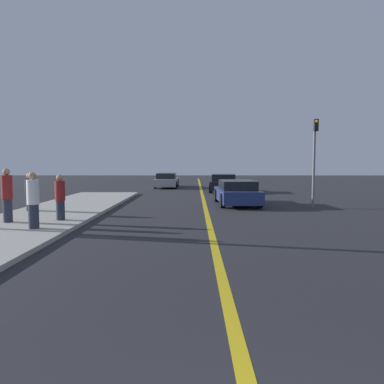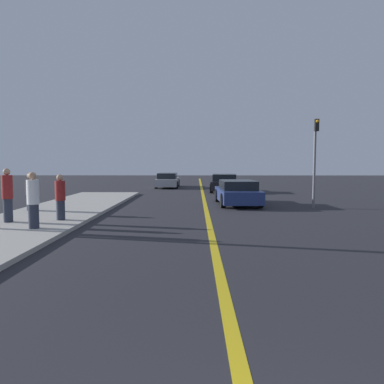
# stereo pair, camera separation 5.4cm
# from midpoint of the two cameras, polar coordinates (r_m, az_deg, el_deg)

# --- Properties ---
(road_center_line) EXTENTS (0.20, 60.00, 0.01)m
(road_center_line) POSITION_cam_midpoint_polar(r_m,az_deg,el_deg) (19.00, 1.84, -1.90)
(road_center_line) COLOR gold
(road_center_line) RESTS_ON ground_plane
(sidewalk_left) EXTENTS (3.83, 24.10, 0.13)m
(sidewalk_left) POSITION_cam_midpoint_polar(r_m,az_deg,el_deg) (14.29, -23.32, -4.17)
(sidewalk_left) COLOR #ADA89E
(sidewalk_left) RESTS_ON ground_plane
(car_near_right_lane) EXTENTS (2.12, 4.53, 1.24)m
(car_near_right_lane) POSITION_cam_midpoint_polar(r_m,az_deg,el_deg) (19.00, 6.77, -0.09)
(car_near_right_lane) COLOR navy
(car_near_right_lane) RESTS_ON ground_plane
(car_ahead_center) EXTENTS (2.16, 3.96, 1.29)m
(car_ahead_center) POSITION_cam_midpoint_polar(r_m,az_deg,el_deg) (27.22, 4.70, 1.35)
(car_ahead_center) COLOR black
(car_ahead_center) RESTS_ON ground_plane
(car_far_distant) EXTENTS (1.88, 4.78, 1.23)m
(car_far_distant) POSITION_cam_midpoint_polar(r_m,az_deg,el_deg) (31.85, -3.92, 1.78)
(car_far_distant) COLOR #9E9EA3
(car_far_distant) RESTS_ON ground_plane
(pedestrian_near_curb) EXTENTS (0.36, 0.36, 1.72)m
(pedestrian_near_curb) POSITION_cam_midpoint_polar(r_m,az_deg,el_deg) (12.31, -23.17, -1.19)
(pedestrian_near_curb) COLOR #282D3D
(pedestrian_near_curb) RESTS_ON sidewalk_left
(pedestrian_mid_group) EXTENTS (0.35, 0.35, 1.81)m
(pedestrian_mid_group) POSITION_cam_midpoint_polar(r_m,az_deg,el_deg) (13.98, -26.44, -0.44)
(pedestrian_mid_group) COLOR #282D3D
(pedestrian_mid_group) RESTS_ON sidewalk_left
(pedestrian_far_standing) EXTENTS (0.35, 0.35, 1.59)m
(pedestrian_far_standing) POSITION_cam_midpoint_polar(r_m,az_deg,el_deg) (13.80, -19.56, -0.77)
(pedestrian_far_standing) COLOR #282D3D
(pedestrian_far_standing) RESTS_ON sidewalk_left
(pedestrian_by_sign) EXTENTS (0.44, 0.44, 1.59)m
(pedestrian_by_sign) POSITION_cam_midpoint_polar(r_m,az_deg,el_deg) (16.93, -23.47, -0.00)
(pedestrian_by_sign) COLOR #282D3D
(pedestrian_by_sign) RESTS_ON sidewalk_left
(traffic_light) EXTENTS (0.18, 0.40, 4.11)m
(traffic_light) POSITION_cam_midpoint_polar(r_m,az_deg,el_deg) (18.32, 18.08, 5.52)
(traffic_light) COLOR slate
(traffic_light) RESTS_ON ground_plane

